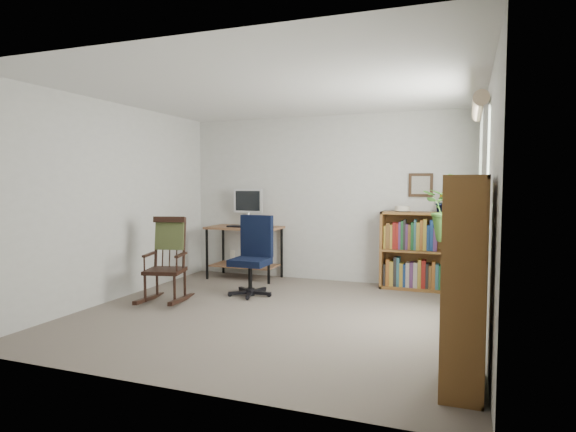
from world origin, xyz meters
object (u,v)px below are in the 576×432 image
at_px(tall_bookshelf, 464,283).
at_px(low_bookshelf, 418,251).
at_px(desk, 245,252).
at_px(rocking_chair, 165,259).
at_px(office_chair, 250,255).

bearing_deg(tall_bookshelf, low_bookshelf, 100.73).
bearing_deg(desk, rocking_chair, -99.59).
bearing_deg(tall_bookshelf, office_chair, 141.98).
bearing_deg(rocking_chair, low_bookshelf, 17.65).
xyz_separation_m(desk, tall_bookshelf, (3.10, -2.98, 0.35)).
distance_m(office_chair, tall_bookshelf, 3.25).
height_order(rocking_chair, tall_bookshelf, tall_bookshelf).
distance_m(desk, low_bookshelf, 2.52).
relative_size(rocking_chair, low_bookshelf, 0.99).
bearing_deg(tall_bookshelf, rocking_chair, 158.29).
height_order(rocking_chair, low_bookshelf, low_bookshelf).
bearing_deg(low_bookshelf, office_chair, -150.73).
xyz_separation_m(office_chair, rocking_chair, (-0.82, -0.65, 0.00)).
bearing_deg(rocking_chair, desk, 65.93).
xyz_separation_m(low_bookshelf, tall_bookshelf, (0.59, -3.10, 0.22)).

